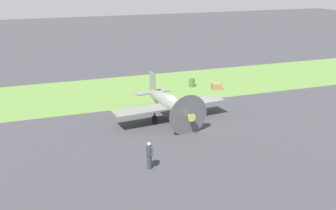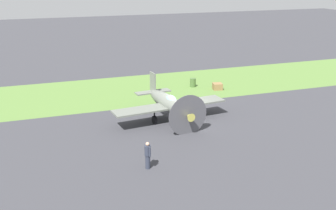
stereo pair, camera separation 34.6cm
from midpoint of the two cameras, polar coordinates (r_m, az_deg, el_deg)
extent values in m
plane|color=#38383D|center=(33.06, 1.79, -1.77)|extent=(160.00, 160.00, 0.00)
cube|color=#567A38|center=(41.37, -2.96, 2.40)|extent=(120.00, 11.00, 0.01)
ellipsoid|color=slate|center=(32.20, -0.31, 0.34)|extent=(1.92, 6.71, 1.21)
cube|color=slate|center=(31.92, 0.00, -0.10)|extent=(9.46, 2.67, 0.14)
cube|color=slate|center=(34.57, -2.50, 3.11)|extent=(0.21, 1.07, 1.85)
cube|color=slate|center=(34.79, -2.49, 1.87)|extent=(3.19, 1.21, 0.10)
cone|color=#B7B24C|center=(29.22, 2.74, -1.60)|extent=(0.69, 0.74, 0.62)
cylinder|color=#4C4C51|center=(29.38, 2.56, -1.48)|extent=(3.10, 0.38, 3.11)
ellipsoid|color=#8CB2C6|center=(31.57, 0.15, 0.77)|extent=(0.83, 1.43, 0.68)
cylinder|color=black|center=(32.76, 2.29, -1.35)|extent=(0.29, 0.68, 0.66)
cylinder|color=black|center=(32.60, 2.30, -0.58)|extent=(0.12, 0.12, 0.93)
cylinder|color=black|center=(31.58, -2.22, -2.12)|extent=(0.29, 0.68, 0.66)
cylinder|color=black|center=(31.42, -2.23, -1.32)|extent=(0.12, 0.12, 0.93)
cylinder|color=black|center=(35.28, -2.52, -0.19)|extent=(0.15, 0.32, 0.31)
cylinder|color=#2D3342|center=(24.63, -3.05, -8.05)|extent=(0.30, 0.30, 0.88)
cylinder|color=#2D3342|center=(24.30, -3.08, -6.46)|extent=(0.38, 0.38, 0.62)
sphere|color=tan|center=(24.13, -3.10, -5.55)|extent=(0.23, 0.23, 0.23)
cylinder|color=#2D3342|center=(24.51, -3.40, -6.25)|extent=(0.11, 0.11, 0.59)
cylinder|color=#2D3342|center=(24.10, -2.76, -6.68)|extent=(0.11, 0.11, 0.59)
cylinder|color=#476633|center=(41.79, 3.15, 3.20)|extent=(0.60, 0.60, 0.90)
cube|color=olive|center=(41.11, 6.63, 2.66)|extent=(1.05, 1.05, 0.64)
camera|label=1|loc=(0.17, -90.31, -0.10)|focal=43.06mm
camera|label=2|loc=(0.17, 89.69, 0.10)|focal=43.06mm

